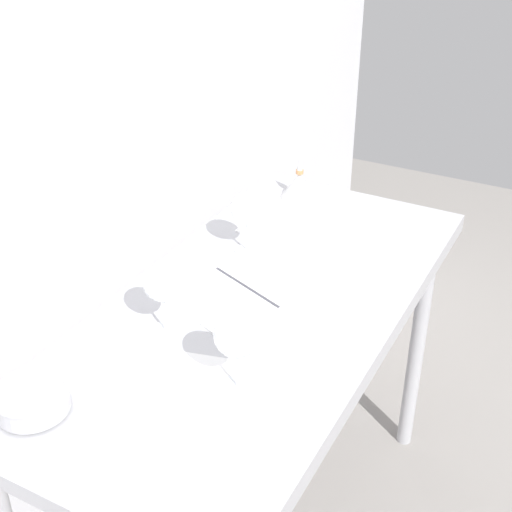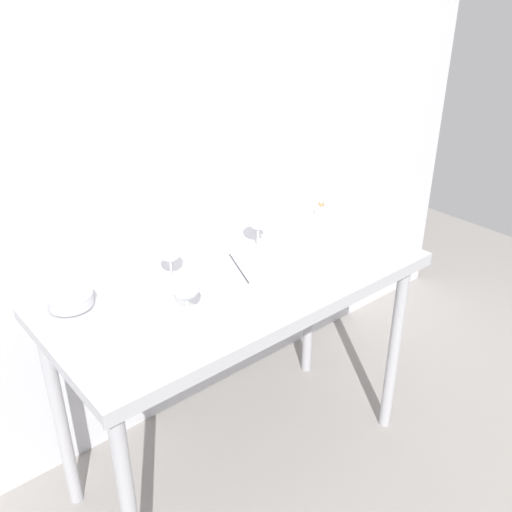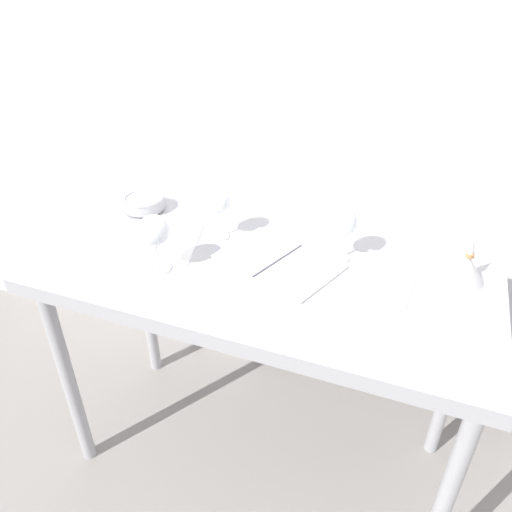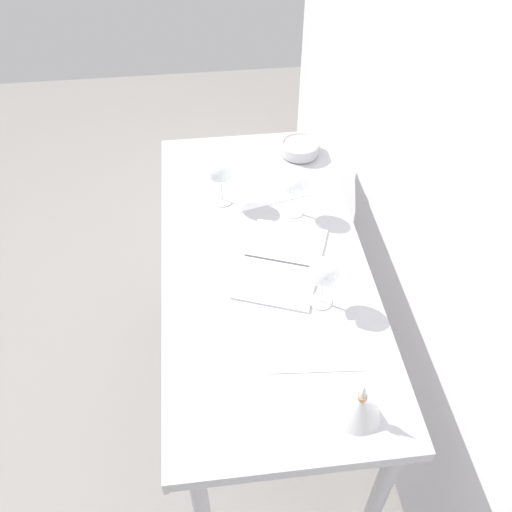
% 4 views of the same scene
% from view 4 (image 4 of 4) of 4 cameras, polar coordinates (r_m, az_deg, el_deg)
% --- Properties ---
extents(ground_plane, '(6.00, 6.00, 0.00)m').
position_cam_4_polar(ground_plane, '(2.51, 0.71, -14.57)').
color(ground_plane, gray).
extents(back_wall, '(3.80, 0.04, 2.60)m').
position_cam_4_polar(back_wall, '(1.66, 18.54, 11.06)').
color(back_wall, silver).
rests_on(back_wall, ground_plane).
extents(steel_counter, '(1.40, 0.65, 0.90)m').
position_cam_4_polar(steel_counter, '(1.86, 0.74, -2.38)').
color(steel_counter, '#ACACB1').
rests_on(steel_counter, ground_plane).
extents(wine_glass_far_right, '(0.09, 0.09, 0.17)m').
position_cam_4_polar(wine_glass_far_right, '(1.58, 6.99, -1.78)').
color(wine_glass_far_right, white).
rests_on(wine_glass_far_right, steel_counter).
extents(wine_glass_near_left, '(0.09, 0.09, 0.18)m').
position_cam_4_polar(wine_glass_near_left, '(1.92, -3.62, 8.70)').
color(wine_glass_near_left, white).
rests_on(wine_glass_near_left, steel_counter).
extents(wine_glass_far_left, '(0.09, 0.09, 0.17)m').
position_cam_4_polar(wine_glass_far_left, '(1.87, 4.04, 7.42)').
color(wine_glass_far_left, white).
rests_on(wine_glass_far_left, steel_counter).
extents(open_notebook, '(0.42, 0.35, 0.01)m').
position_cam_4_polar(open_notebook, '(1.77, 2.61, -0.67)').
color(open_notebook, white).
rests_on(open_notebook, steel_counter).
extents(tasting_sheet_upper, '(0.26, 0.31, 0.00)m').
position_cam_4_polar(tasting_sheet_upper, '(2.05, 0.80, 7.03)').
color(tasting_sheet_upper, white).
rests_on(tasting_sheet_upper, steel_counter).
extents(tasting_sheet_lower, '(0.19, 0.27, 0.00)m').
position_cam_4_polar(tasting_sheet_lower, '(1.57, 5.91, -9.16)').
color(tasting_sheet_lower, white).
rests_on(tasting_sheet_lower, steel_counter).
extents(tasting_bowl, '(0.15, 0.15, 0.05)m').
position_cam_4_polar(tasting_bowl, '(2.21, 4.52, 11.02)').
color(tasting_bowl, beige).
rests_on(tasting_bowl, steel_counter).
extents(decanter_funnel, '(0.12, 0.12, 0.14)m').
position_cam_4_polar(decanter_funnel, '(1.44, 10.59, -14.91)').
color(decanter_funnel, '#BCBCBC').
rests_on(decanter_funnel, steel_counter).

